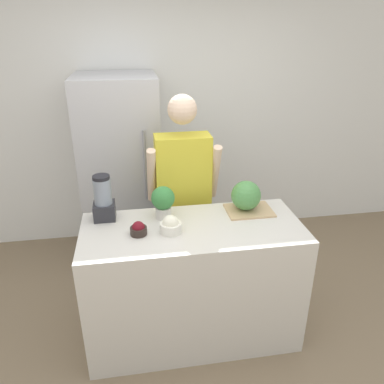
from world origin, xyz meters
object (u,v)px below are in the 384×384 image
refrigerator (122,171)px  bowl_cherries (139,229)px  person (183,198)px  potted_plant (163,201)px  bowl_cream (171,225)px  watermelon (246,195)px  blender (103,200)px

refrigerator → bowl_cherries: refrigerator is taller
person → bowl_cherries: person is taller
potted_plant → refrigerator: bearing=106.0°
refrigerator → potted_plant: size_ratio=7.56×
bowl_cream → potted_plant: size_ratio=0.61×
person → potted_plant: size_ratio=7.27×
watermelon → bowl_cherries: size_ratio=1.96×
person → potted_plant: (-0.20, -0.41, 0.18)m
refrigerator → bowl_cream: 1.34m
refrigerator → watermelon: bearing=-49.1°
blender → watermelon: bearing=-2.3°
refrigerator → bowl_cream: size_ratio=12.47×
refrigerator → watermelon: (0.92, -1.07, 0.16)m
person → bowl_cherries: size_ratio=15.55×
watermelon → bowl_cherries: bearing=-164.5°
bowl_cream → blender: (-0.44, 0.27, 0.10)m
watermelon → blender: size_ratio=0.66×
refrigerator → watermelon: refrigerator is taller
bowl_cream → blender: 0.53m
refrigerator → bowl_cream: refrigerator is taller
person → watermelon: 0.60m
bowl_cream → potted_plant: 0.23m
refrigerator → potted_plant: 1.14m
bowl_cherries → person: bearing=57.9°
watermelon → blender: (-1.03, 0.04, 0.03)m
bowl_cherries → potted_plant: 0.29m
refrigerator → bowl_cream: (0.34, -1.29, 0.09)m
person → bowl_cream: size_ratio=11.99×
refrigerator → blender: bearing=-95.9°
blender → potted_plant: blender is taller
bowl_cherries → blender: size_ratio=0.34×
person → blender: size_ratio=5.28×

